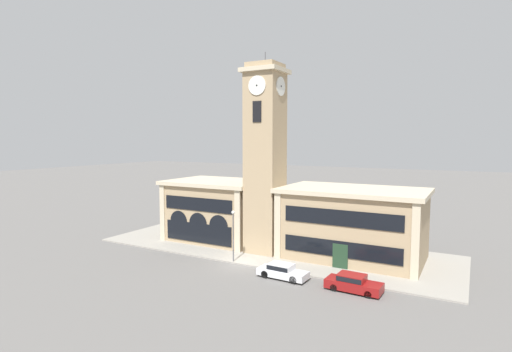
{
  "coord_description": "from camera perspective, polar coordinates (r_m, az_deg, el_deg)",
  "views": [
    {
      "loc": [
        20.38,
        -33.6,
        12.56
      ],
      "look_at": [
        -0.14,
        3.5,
        8.75
      ],
      "focal_mm": 28.0,
      "sensor_mm": 36.0,
      "label": 1
    }
  ],
  "objects": [
    {
      "name": "street_lamp",
      "position": [
        41.1,
        -3.28,
        -7.39
      ],
      "size": [
        0.36,
        0.36,
        5.27
      ],
      "color": "#4C4C51",
      "rests_on": "sidewalk_kerb"
    },
    {
      "name": "clock_tower",
      "position": [
        43.97,
        1.31,
        2.43
      ],
      "size": [
        4.32,
        4.32,
        22.03
      ],
      "color": "tan",
      "rests_on": "ground_plane"
    },
    {
      "name": "town_hall_right_wing",
      "position": [
        43.67,
        13.64,
        -6.6
      ],
      "size": [
        14.93,
        9.14,
        7.52
      ],
      "color": "tan",
      "rests_on": "ground_plane"
    },
    {
      "name": "parked_car_near",
      "position": [
        37.41,
        3.75,
        -13.35
      ],
      "size": [
        4.72,
        1.96,
        1.34
      ],
      "rotation": [
        0.0,
        0.0,
        -0.05
      ],
      "color": "silver",
      "rests_on": "ground_plane"
    },
    {
      "name": "parked_car_mid",
      "position": [
        35.29,
        13.69,
        -14.58
      ],
      "size": [
        4.69,
        2.02,
        1.42
      ],
      "rotation": [
        0.0,
        0.0,
        -0.05
      ],
      "color": "maroon",
      "rests_on": "ground_plane"
    },
    {
      "name": "ground_plane",
      "position": [
        41.26,
        -2.23,
        -12.59
      ],
      "size": [
        300.0,
        300.0,
        0.0
      ],
      "primitive_type": "plane",
      "color": "#605E5B"
    },
    {
      "name": "sidewalk_kerb",
      "position": [
        47.09,
        2.23,
        -10.24
      ],
      "size": [
        40.68,
        13.94,
        0.15
      ],
      "color": "gray",
      "rests_on": "ground_plane"
    },
    {
      "name": "town_hall_left_wing",
      "position": [
        50.82,
        -5.41,
        -4.83
      ],
      "size": [
        12.31,
        9.14,
        7.52
      ],
      "color": "tan",
      "rests_on": "ground_plane"
    }
  ]
}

